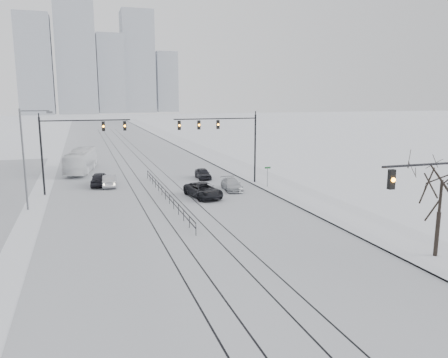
{
  "coord_description": "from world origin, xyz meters",
  "views": [
    {
      "loc": [
        -7.54,
        -11.66,
        9.98
      ],
      "look_at": [
        3.64,
        22.55,
        3.2
      ],
      "focal_mm": 35.0,
      "sensor_mm": 36.0,
      "label": 1
    }
  ],
  "objects_px": {
    "sedan_nb_front": "(203,190)",
    "box_truck": "(81,161)",
    "sedan_nb_far": "(203,174)",
    "bare_tree": "(441,188)",
    "sedan_sb_inner": "(100,179)",
    "sedan_sb_outer": "(110,181)",
    "sedan_nb_right": "(232,185)"
  },
  "relations": [
    {
      "from": "bare_tree",
      "to": "sedan_nb_front",
      "type": "relative_size",
      "value": 1.15
    },
    {
      "from": "sedan_sb_outer",
      "to": "sedan_nb_far",
      "type": "height_order",
      "value": "sedan_sb_outer"
    },
    {
      "from": "sedan_nb_front",
      "to": "sedan_nb_far",
      "type": "xyz_separation_m",
      "value": [
        2.69,
        9.92,
        -0.09
      ]
    },
    {
      "from": "sedan_sb_outer",
      "to": "sedan_nb_right",
      "type": "relative_size",
      "value": 0.97
    },
    {
      "from": "sedan_nb_far",
      "to": "box_truck",
      "type": "xyz_separation_m",
      "value": [
        -14.28,
        9.66,
        0.86
      ]
    },
    {
      "from": "sedan_nb_far",
      "to": "box_truck",
      "type": "distance_m",
      "value": 17.26
    },
    {
      "from": "sedan_nb_right",
      "to": "sedan_nb_far",
      "type": "relative_size",
      "value": 1.13
    },
    {
      "from": "sedan_nb_front",
      "to": "box_truck",
      "type": "bearing_deg",
      "value": 110.61
    },
    {
      "from": "bare_tree",
      "to": "box_truck",
      "type": "distance_m",
      "value": 45.53
    },
    {
      "from": "sedan_sb_inner",
      "to": "sedan_nb_far",
      "type": "height_order",
      "value": "sedan_sb_inner"
    },
    {
      "from": "sedan_sb_outer",
      "to": "sedan_nb_front",
      "type": "xyz_separation_m",
      "value": [
        8.6,
        -8.43,
        0.05
      ]
    },
    {
      "from": "bare_tree",
      "to": "sedan_nb_far",
      "type": "relative_size",
      "value": 1.6
    },
    {
      "from": "sedan_sb_outer",
      "to": "sedan_nb_right",
      "type": "xyz_separation_m",
      "value": [
        12.46,
        -6.01,
        -0.07
      ]
    },
    {
      "from": "sedan_nb_front",
      "to": "sedan_nb_right",
      "type": "height_order",
      "value": "sedan_nb_front"
    },
    {
      "from": "sedan_sb_inner",
      "to": "sedan_nb_front",
      "type": "bearing_deg",
      "value": 143.05
    },
    {
      "from": "sedan_sb_inner",
      "to": "sedan_nb_right",
      "type": "relative_size",
      "value": 1.07
    },
    {
      "from": "sedan_sb_outer",
      "to": "sedan_nb_front",
      "type": "height_order",
      "value": "sedan_nb_front"
    },
    {
      "from": "bare_tree",
      "to": "sedan_nb_front",
      "type": "bearing_deg",
      "value": 114.43
    },
    {
      "from": "bare_tree",
      "to": "sedan_nb_far",
      "type": "bearing_deg",
      "value": 102.38
    },
    {
      "from": "sedan_sb_outer",
      "to": "box_truck",
      "type": "xyz_separation_m",
      "value": [
        -2.99,
        11.14,
        0.82
      ]
    },
    {
      "from": "sedan_sb_inner",
      "to": "box_truck",
      "type": "height_order",
      "value": "box_truck"
    },
    {
      "from": "sedan_sb_inner",
      "to": "box_truck",
      "type": "bearing_deg",
      "value": -71.71
    },
    {
      "from": "box_truck",
      "to": "sedan_sb_outer",
      "type": "bearing_deg",
      "value": 115.7
    },
    {
      "from": "sedan_sb_inner",
      "to": "box_truck",
      "type": "relative_size",
      "value": 0.43
    },
    {
      "from": "bare_tree",
      "to": "sedan_nb_front",
      "type": "distance_m",
      "value": 23.05
    },
    {
      "from": "sedan_sb_inner",
      "to": "sedan_nb_far",
      "type": "bearing_deg",
      "value": -170.23
    },
    {
      "from": "bare_tree",
      "to": "sedan_sb_inner",
      "type": "bearing_deg",
      "value": 122.31
    },
    {
      "from": "sedan_sb_outer",
      "to": "sedan_nb_front",
      "type": "bearing_deg",
      "value": 140.75
    },
    {
      "from": "sedan_nb_far",
      "to": "box_truck",
      "type": "relative_size",
      "value": 0.35
    },
    {
      "from": "sedan_nb_right",
      "to": "bare_tree",
      "type": "bearing_deg",
      "value": -71.9
    },
    {
      "from": "sedan_nb_right",
      "to": "sedan_sb_outer",
      "type": "bearing_deg",
      "value": 158.83
    },
    {
      "from": "sedan_nb_front",
      "to": "box_truck",
      "type": "height_order",
      "value": "box_truck"
    }
  ]
}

